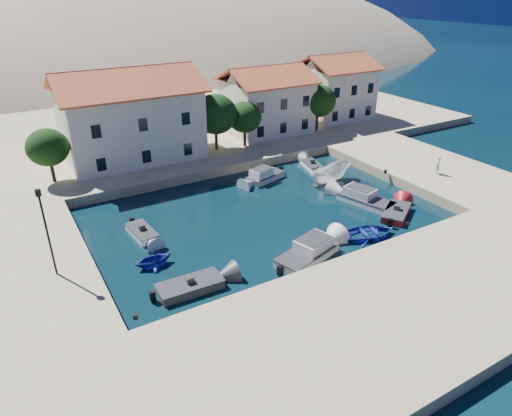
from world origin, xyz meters
The scene contains 23 objects.
ground centered at (0.00, 0.00, 0.00)m, with size 400.00×400.00×0.00m, color black.
quay_south centered at (0.00, -6.00, 0.50)m, with size 52.00×12.00×1.00m, color tan.
quay_east centered at (20.50, 10.00, 0.50)m, with size 11.00×20.00×1.00m, color tan.
quay_west centered at (-19.00, 10.00, 0.50)m, with size 8.00×20.00×1.00m, color tan.
quay_north centered at (2.00, 38.00, 0.50)m, with size 80.00×36.00×1.00m, color tan.
hills centered at (20.64, 123.62, -23.40)m, with size 254.00×176.00×99.00m.
building_left centered at (-6.00, 28.00, 5.94)m, with size 14.70×9.45×9.70m.
building_mid centered at (12.00, 29.00, 5.22)m, with size 10.50×8.40×8.30m.
building_right centered at (24.00, 30.00, 5.47)m, with size 9.45×8.40×8.80m.
trees centered at (4.51, 25.46, 4.84)m, with size 37.30×5.30×6.45m.
lamppost centered at (-17.50, 8.00, 4.75)m, with size 0.35×0.25×6.22m.
bollards centered at (2.80, 3.87, 1.15)m, with size 29.36×9.56×0.30m.
motorboat_grey_sw centered at (-9.96, 3.06, 0.29)m, with size 4.46×2.07×1.25m.
cabin_cruiser_south centered at (-0.86, 2.24, 0.48)m, with size 5.73×3.67×1.60m.
rowboat_south centered at (5.45, 2.37, 0.00)m, with size 3.20×4.48×0.93m, color navy.
motorboat_red_se centered at (10.11, 3.91, 0.29)m, with size 4.50×3.80×1.25m.
cabin_cruiser_east centered at (9.48, 7.10, 0.48)m, with size 3.47×5.64×1.60m.
boat_east centered at (9.83, 12.90, 0.00)m, with size 2.01×5.34×2.06m, color white.
motorboat_white_ne centered at (10.63, 17.09, 0.30)m, with size 2.19×3.51×1.25m.
rowboat_west centered at (-11.12, 7.13, 0.00)m, with size 2.38×2.76×1.45m, color navy.
motorboat_white_west centered at (-10.46, 11.82, 0.30)m, with size 1.89×3.68×1.25m.
cabin_cruiser_north centered at (4.38, 16.80, 0.48)m, with size 4.64×2.94×1.60m.
pedestrian centered at (19.12, 7.29, 1.92)m, with size 0.67×0.44×1.84m, color beige.
Camera 1 is at (-18.86, -20.83, 18.63)m, focal length 32.00 mm.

